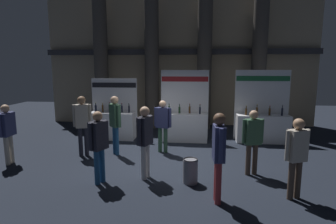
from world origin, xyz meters
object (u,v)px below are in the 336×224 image
object	(u,v)px
exhibitor_booth_1	(184,124)
visitor_8	(219,150)
trash_bin	(190,171)
visitor_6	(7,128)
exhibitor_booth_0	(113,123)
visitor_3	(145,136)
visitor_1	(297,152)
visitor_0	(253,137)
visitor_4	(163,122)
visitor_5	(82,120)
exhibitor_booth_2	(262,125)
visitor_7	(99,141)
visitor_2	(115,120)

from	to	relation	value
exhibitor_booth_1	visitor_8	world-z (taller)	exhibitor_booth_1
trash_bin	visitor_6	distance (m)	5.10
exhibitor_booth_0	visitor_3	bearing A→B (deg)	-62.16
exhibitor_booth_1	visitor_1	distance (m)	4.92
visitor_0	visitor_1	xyz separation A→B (m)	(0.61, -1.22, 0.02)
visitor_1	visitor_3	size ratio (longest dim) A/B	0.95
exhibitor_booth_0	exhibitor_booth_1	bearing A→B (deg)	-0.61
visitor_4	visitor_5	size ratio (longest dim) A/B	0.90
exhibitor_booth_0	visitor_4	bearing A→B (deg)	-35.97
exhibitor_booth_0	visitor_1	distance (m)	6.65
exhibitor_booth_2	visitor_8	distance (m)	5.09
exhibitor_booth_2	visitor_7	size ratio (longest dim) A/B	1.51
visitor_0	visitor_1	bearing A→B (deg)	-78.34
visitor_8	trash_bin	bearing A→B (deg)	29.03
exhibitor_booth_0	visitor_8	size ratio (longest dim) A/B	1.24
exhibitor_booth_0	visitor_0	distance (m)	5.42
exhibitor_booth_1	visitor_6	world-z (taller)	exhibitor_booth_1
exhibitor_booth_1	visitor_2	distance (m)	2.74
visitor_0	visitor_5	world-z (taller)	visitor_5
visitor_2	visitor_7	world-z (taller)	visitor_2
visitor_3	visitor_4	distance (m)	2.08
visitor_7	visitor_8	world-z (taller)	visitor_8
exhibitor_booth_0	visitor_4	xyz separation A→B (m)	(2.05, -1.49, 0.38)
visitor_3	visitor_5	size ratio (longest dim) A/B	0.97
visitor_6	visitor_3	bearing A→B (deg)	81.29
visitor_3	visitor_5	distance (m)	2.61
visitor_0	visitor_4	world-z (taller)	visitor_4
visitor_5	exhibitor_booth_1	bearing A→B (deg)	19.55
exhibitor_booth_0	visitor_7	bearing A→B (deg)	-77.32
visitor_1	visitor_4	distance (m)	4.12
visitor_8	visitor_4	bearing A→B (deg)	21.56
trash_bin	visitor_1	size ratio (longest dim) A/B	0.35
exhibitor_booth_1	visitor_2	world-z (taller)	exhibitor_booth_1
visitor_3	visitor_7	world-z (taller)	visitor_3
visitor_2	trash_bin	bearing A→B (deg)	-170.84
exhibitor_booth_1	visitor_2	bearing A→B (deg)	-137.58
visitor_8	visitor_1	bearing A→B (deg)	-82.81
visitor_5	exhibitor_booth_2	bearing A→B (deg)	5.34
visitor_7	visitor_2	bearing A→B (deg)	31.28
exhibitor_booth_0	visitor_7	xyz separation A→B (m)	(0.89, -3.95, 0.42)
visitor_3	visitor_7	bearing A→B (deg)	-48.17
exhibitor_booth_1	visitor_3	bearing A→B (deg)	-102.22
exhibitor_booth_0	visitor_1	world-z (taller)	exhibitor_booth_0
visitor_6	visitor_8	distance (m)	5.78
trash_bin	visitor_1	xyz separation A→B (m)	(2.11, -0.56, 0.69)
visitor_0	visitor_1	size ratio (longest dim) A/B	0.98
visitor_6	visitor_1	bearing A→B (deg)	79.42
trash_bin	visitor_6	xyz separation A→B (m)	(-4.99, 0.77, 0.71)
visitor_0	exhibitor_booth_1	bearing A→B (deg)	105.81
visitor_6	visitor_8	world-z (taller)	visitor_8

